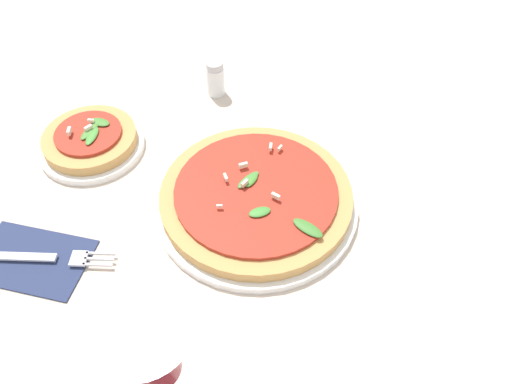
# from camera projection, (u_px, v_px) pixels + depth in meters

# --- Properties ---
(ground_plane) EXTENTS (6.00, 6.00, 0.00)m
(ground_plane) POSITION_uv_depth(u_px,v_px,m) (269.00, 223.00, 0.73)
(ground_plane) COLOR beige
(pizza_arugula_main) EXTENTS (0.30, 0.30, 0.05)m
(pizza_arugula_main) POSITION_uv_depth(u_px,v_px,m) (256.00, 198.00, 0.74)
(pizza_arugula_main) COLOR white
(pizza_arugula_main) RESTS_ON ground_plane
(pizza_personal_side) EXTENTS (0.17, 0.17, 0.05)m
(pizza_personal_side) POSITION_uv_depth(u_px,v_px,m) (91.00, 141.00, 0.82)
(pizza_personal_side) COLOR white
(pizza_personal_side) RESTS_ON ground_plane
(wine_glass) EXTENTS (0.10, 0.10, 0.16)m
(wine_glass) POSITION_uv_depth(u_px,v_px,m) (151.00, 353.00, 0.48)
(wine_glass) COLOR white
(wine_glass) RESTS_ON ground_plane
(napkin) EXTENTS (0.17, 0.14, 0.01)m
(napkin) POSITION_uv_depth(u_px,v_px,m) (32.00, 259.00, 0.68)
(napkin) COLOR navy
(napkin) RESTS_ON ground_plane
(fork) EXTENTS (0.21, 0.03, 0.00)m
(fork) POSITION_uv_depth(u_px,v_px,m) (37.00, 257.00, 0.68)
(fork) COLOR silver
(fork) RESTS_ON ground_plane
(shaker_pepper) EXTENTS (0.03, 0.03, 0.07)m
(shaker_pepper) POSITION_uv_depth(u_px,v_px,m) (216.00, 79.00, 0.90)
(shaker_pepper) COLOR silver
(shaker_pepper) RESTS_ON ground_plane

